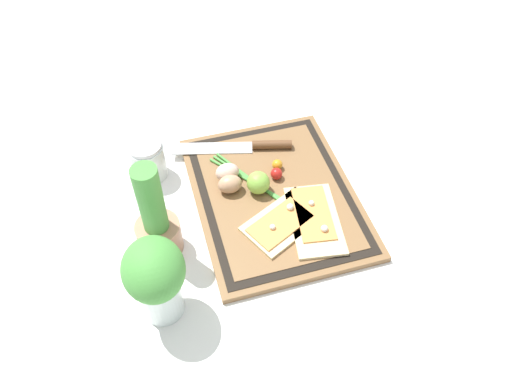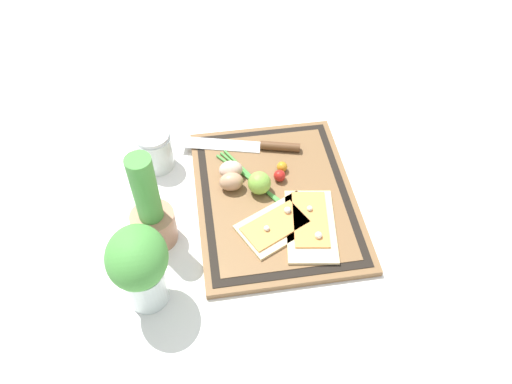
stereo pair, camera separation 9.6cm
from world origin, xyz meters
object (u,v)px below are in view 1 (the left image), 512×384
object	(u,v)px
pizza_slice_near	(314,218)
herb_pot	(156,224)
egg_brown	(230,184)
cherry_tomato_red	(276,174)
pizza_slice_far	(283,221)
egg_pink	(227,172)
sauce_jar	(148,162)
lime	(258,183)
knife	(252,146)
cherry_tomato_yellow	(277,165)
herb_glass	(156,277)

from	to	relation	value
pizza_slice_near	herb_pot	distance (m)	0.35
egg_brown	cherry_tomato_red	xyz separation A→B (m)	(0.01, -0.12, -0.01)
pizza_slice_near	pizza_slice_far	bearing A→B (deg)	81.06
herb_pot	egg_pink	bearing A→B (deg)	-52.39
pizza_slice_far	sauce_jar	size ratio (longest dim) A/B	2.07
lime	herb_pot	distance (m)	0.26
herb_pot	sauce_jar	xyz separation A→B (m)	(0.23, -0.01, -0.04)
egg_brown	herb_pot	xyz separation A→B (m)	(-0.10, 0.18, 0.04)
pizza_slice_far	egg_brown	world-z (taller)	egg_brown
pizza_slice_near	pizza_slice_far	distance (m)	0.07
sauce_jar	egg_brown	bearing A→B (deg)	-125.25
knife	cherry_tomato_yellow	bearing A→B (deg)	-154.62
herb_pot	sauce_jar	size ratio (longest dim) A/B	2.43
knife	cherry_tomato_red	xyz separation A→B (m)	(-0.11, -0.03, 0.01)
pizza_slice_far	egg_brown	distance (m)	0.16
pizza_slice_far	herb_pot	size ratio (longest dim) A/B	0.85
knife	lime	xyz separation A→B (m)	(-0.14, 0.02, 0.02)
egg_brown	cherry_tomato_red	distance (m)	0.12
egg_pink	lime	xyz separation A→B (m)	(-0.06, -0.06, 0.01)
sauce_jar	knife	bearing A→B (deg)	-89.90
knife	cherry_tomato_red	size ratio (longest dim) A/B	10.54
egg_pink	herb_glass	world-z (taller)	herb_glass
cherry_tomato_yellow	cherry_tomato_red	bearing A→B (deg)	158.42
lime	cherry_tomato_yellow	size ratio (longest dim) A/B	2.10
pizza_slice_near	cherry_tomato_yellow	distance (m)	0.18
egg_brown	cherry_tomato_yellow	world-z (taller)	egg_brown
egg_brown	herb_pot	size ratio (longest dim) A/B	0.23
knife	herb_glass	distance (m)	0.48
cherry_tomato_red	pizza_slice_far	bearing A→B (deg)	168.83
lime	cherry_tomato_yellow	bearing A→B (deg)	-48.84
knife	sauce_jar	bearing A→B (deg)	90.10
knife	cherry_tomato_red	distance (m)	0.12
egg_pink	sauce_jar	world-z (taller)	sauce_jar
knife	egg_pink	bearing A→B (deg)	135.25
pizza_slice_far	sauce_jar	xyz separation A→B (m)	(0.25, 0.26, 0.02)
pizza_slice_near	herb_glass	size ratio (longest dim) A/B	1.08
knife	sauce_jar	world-z (taller)	sauce_jar
cherry_tomato_yellow	knife	bearing A→B (deg)	25.38
pizza_slice_far	sauce_jar	world-z (taller)	sauce_jar
sauce_jar	herb_glass	size ratio (longest dim) A/B	0.51
egg_brown	herb_pot	distance (m)	0.21
sauce_jar	herb_glass	distance (m)	0.38
cherry_tomato_yellow	herb_glass	bearing A→B (deg)	131.33
herb_glass	cherry_tomato_red	bearing A→B (deg)	-50.68
pizza_slice_near	lime	world-z (taller)	lime
cherry_tomato_red	herb_glass	world-z (taller)	herb_glass
knife	cherry_tomato_yellow	distance (m)	0.09
egg_pink	herb_glass	size ratio (longest dim) A/B	0.29
pizza_slice_far	cherry_tomato_red	xyz separation A→B (m)	(0.13, -0.03, 0.01)
egg_brown	sauce_jar	distance (m)	0.21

